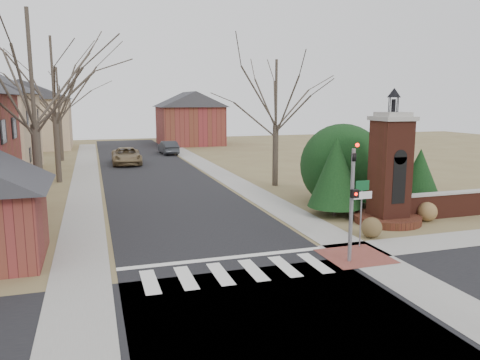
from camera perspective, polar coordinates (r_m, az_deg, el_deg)
name	(u,v)px	position (r m, az deg, el deg)	size (l,w,h in m)	color
ground	(244,281)	(15.85, 0.51, -12.16)	(120.00, 120.00, 0.00)	brown
main_street	(156,177)	(36.75, -10.20, 0.33)	(8.00, 70.00, 0.01)	black
cross_street	(278,321)	(13.28, 4.70, -16.71)	(120.00, 8.00, 0.01)	black
crosswalk_zone	(237,272)	(16.56, -0.37, -11.15)	(8.00, 2.20, 0.02)	silver
stop_bar	(225,258)	(17.91, -1.81, -9.51)	(8.00, 0.35, 0.02)	silver
sidewalk_right_main	(221,174)	(37.75, -2.35, 0.73)	(2.00, 60.00, 0.02)	gray
sidewalk_left	(85,181)	(36.46, -18.32, -0.07)	(2.00, 60.00, 0.02)	gray
curb_apron	(355,256)	(18.63, 13.87, -9.02)	(2.40, 2.40, 0.02)	brown
traffic_signal_pole	(352,193)	(17.36, 13.54, -1.58)	(0.28, 0.41, 4.50)	slate
sign_post	(362,200)	(19.34, 14.60, -2.41)	(0.90, 0.07, 2.75)	slate
brick_gate_monument	(390,179)	(23.63, 17.77, 0.14)	(3.20, 3.20, 6.47)	#512218
brick_garden_wall	(463,203)	(26.73, 25.50, -2.56)	(7.50, 0.50, 1.30)	#512218
house_distant_left	(26,114)	(62.44, -24.62, 7.34)	(10.80, 8.80, 8.53)	tan
house_distant_right	(190,117)	(63.27, -6.17, 7.63)	(8.80, 8.80, 7.30)	maroon
evergreen_near	(336,172)	(24.33, 11.59, 1.00)	(2.80, 2.80, 4.10)	#473D33
evergreen_mid	(378,161)	(27.02, 16.51, 2.29)	(3.40, 3.40, 4.70)	#473D33
evergreen_far	(420,174)	(27.50, 21.06, 0.69)	(2.40, 2.40, 3.30)	#473D33
evergreen_mass	(342,162)	(27.35, 12.36, 2.13)	(4.80, 4.80, 4.80)	black
bare_tree_0	(30,59)	(23.17, -24.23, 13.32)	(8.05, 8.05, 11.15)	#473D33
bare_tree_1	(52,69)	(36.12, -21.94, 12.42)	(8.40, 8.40, 11.64)	#473D33
bare_tree_2	(57,88)	(49.08, -21.36, 10.38)	(7.35, 7.35, 10.19)	#473D33
bare_tree_3	(276,88)	(32.33, 4.44, 11.09)	(7.00, 7.00, 9.70)	#473D33
pickup_truck	(127,156)	(44.70, -13.67, 2.87)	(2.58, 5.59, 1.55)	brown
distant_car	(168,147)	(52.32, -8.75, 3.95)	(1.55, 4.46, 1.47)	#2F3136
dry_shrub_left	(372,228)	(21.15, 15.75, -5.60)	(0.90, 0.90, 0.90)	brown
dry_shrub_right	(427,212)	(24.84, 21.87, -3.61)	(0.96, 0.96, 0.96)	brown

